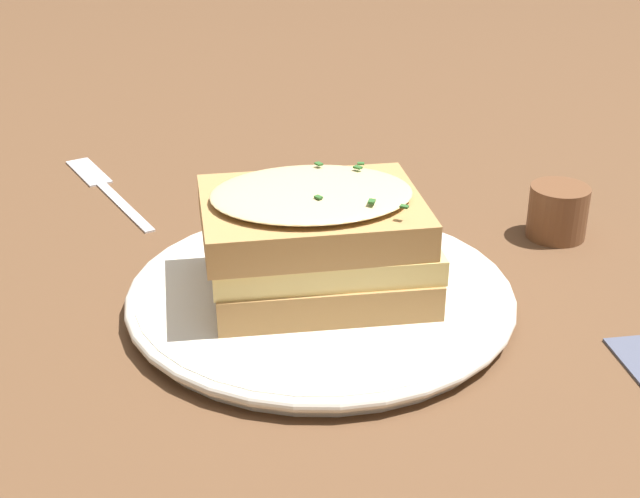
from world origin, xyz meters
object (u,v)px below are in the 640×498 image
at_px(fork, 101,183).
at_px(condiment_pot, 558,212).
at_px(dinner_plate, 320,297).
at_px(sandwich, 318,241).

bearing_deg(fork, condiment_pot, -46.93).
bearing_deg(condiment_pot, dinner_plate, 127.95).
bearing_deg(condiment_pot, fork, 81.12).
relative_size(dinner_plate, condiment_pot, 5.67).
relative_size(dinner_plate, sandwich, 1.55).
xyz_separation_m(dinner_plate, fork, (0.20, 0.23, -0.01)).
xyz_separation_m(fork, condiment_pot, (-0.06, -0.40, 0.02)).
relative_size(dinner_plate, fork, 1.67).
bearing_deg(fork, dinner_plate, -79.60).
distance_m(dinner_plate, sandwich, 0.04).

